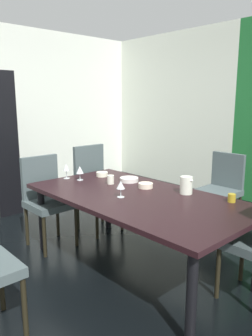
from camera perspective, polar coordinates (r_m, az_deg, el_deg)
ground_plane at (r=3.72m, az=-6.83°, el=-13.05°), size 5.21×5.73×0.02m
back_panel_interior at (r=6.23m, az=7.47°, el=9.95°), size 2.72×0.10×2.72m
dining_table at (r=2.97m, az=1.85°, el=-5.91°), size 2.09×1.09×0.71m
chair_left_far at (r=3.96m, az=-5.41°, el=-2.72°), size 0.45×0.44×1.01m
chair_left_near at (r=3.62m, az=-13.71°, el=-4.72°), size 0.45×0.44×0.96m
chair_head_far at (r=4.11m, az=16.29°, el=-3.08°), size 0.44×0.45×0.92m
wine_glass_rear at (r=2.85m, az=-0.93°, el=-3.04°), size 0.07×0.07×0.15m
wine_glass_front at (r=3.59m, az=-10.36°, el=0.04°), size 0.07×0.07×0.16m
wine_glass_east at (r=3.50m, az=-8.05°, el=-0.37°), size 0.08×0.08×0.15m
serving_bowl_north at (r=3.18m, az=3.43°, el=-3.05°), size 0.14×0.14×0.05m
serving_bowl_near_shelf at (r=3.42m, az=0.55°, el=-2.03°), size 0.19×0.19×0.04m
serving_bowl_west at (r=3.66m, az=-4.19°, el=-1.07°), size 0.13×0.13×0.05m
cup_left at (r=3.32m, az=-2.71°, el=-2.03°), size 0.07×0.07×0.09m
cup_near_window at (r=2.88m, az=17.93°, el=-4.99°), size 0.06×0.06×0.07m
pitcher_south at (r=3.01m, az=10.47°, el=-2.94°), size 0.13×0.11×0.16m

